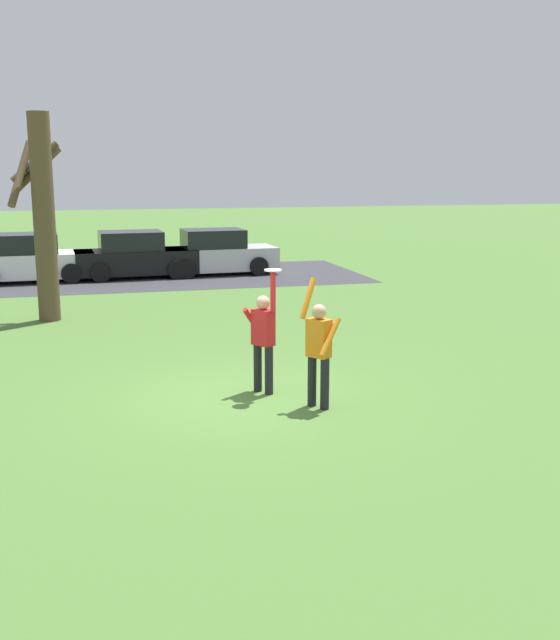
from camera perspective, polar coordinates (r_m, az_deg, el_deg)
ground_plane at (r=12.62m, az=-2.43°, el=-5.74°), size 120.00×120.00×0.00m
person_catcher at (r=12.58m, az=-1.27°, el=-1.17°), size 0.53×0.59×2.08m
person_defender at (r=11.81m, az=2.92°, el=-2.02°), size 0.62×0.66×2.04m
frisbee_disc at (r=12.24m, az=-0.53°, el=3.76°), size 0.28×0.28×0.02m
parked_car_white at (r=26.61m, az=-18.31°, el=4.32°), size 4.17×2.18×1.59m
parked_car_black at (r=26.73m, az=-10.85°, el=4.71°), size 4.17×2.18×1.59m
parked_car_silver at (r=27.21m, az=-4.79°, el=4.99°), size 4.17×2.18×1.59m
parking_strip at (r=26.63m, az=-10.82°, el=3.12°), size 15.70×6.40×0.01m
bare_tree_tall at (r=19.43m, az=-17.37°, el=7.65°), size 1.32×1.19×5.02m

